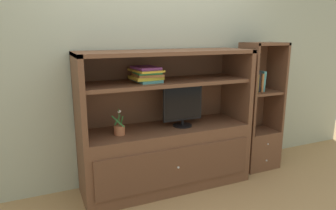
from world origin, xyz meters
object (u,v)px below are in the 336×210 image
Objects in this scene: upright_book_row at (256,82)px; potted_plant at (119,129)px; bookshelf_tall at (258,127)px; media_console at (166,144)px; tv_monitor at (183,105)px; magazine_stack at (146,74)px.

potted_plant is at bearing -178.59° from upright_book_row.
upright_book_row is at bearing -172.12° from bookshelf_tall.
media_console is 6.89× the size of potted_plant.
bookshelf_tall is 6.30× the size of upright_book_row.
media_console is 4.03× the size of tv_monitor.
tv_monitor is at bearing -177.60° from bookshelf_tall.
potted_plant is at bearing -172.56° from magazine_stack.
magazine_stack reaches higher than upright_book_row.
bookshelf_tall is 0.56m from upright_book_row.
media_console is 1.18× the size of bookshelf_tall.
media_console is 1.23m from bookshelf_tall.
upright_book_row is (-0.08, -0.01, 0.56)m from bookshelf_tall.
potted_plant is 0.70× the size of magazine_stack.
tv_monitor is 1.84× the size of upright_book_row.
upright_book_row is at bearing 1.41° from potted_plant.
bookshelf_tall reaches higher than magazine_stack.
bookshelf_tall is (1.75, 0.05, -0.20)m from potted_plant.
upright_book_row is at bearing -0.24° from media_console.
magazine_stack reaches higher than potted_plant.
magazine_stack is at bearing -179.48° from bookshelf_tall.
media_console is 4.85× the size of magazine_stack.
tv_monitor is at bearing -178.06° from upright_book_row.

